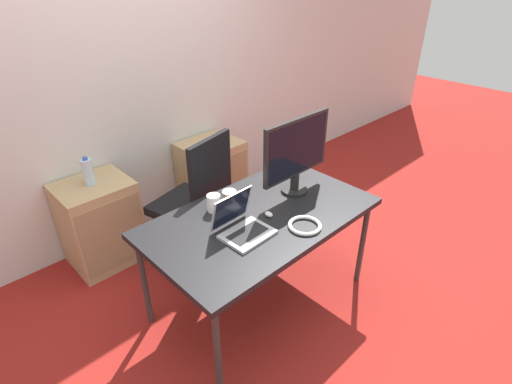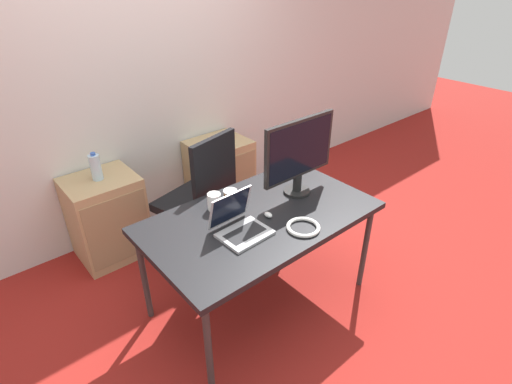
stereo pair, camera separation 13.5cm
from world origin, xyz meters
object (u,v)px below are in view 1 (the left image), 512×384
object	(u,v)px
office_chair	(195,212)
coffee_cup_brown	(230,198)
cabinet_left	(100,223)
water_bottle	(88,172)
cabinet_right	(212,177)
coffee_cup_white	(214,203)
mouse	(269,214)
laptop_center	(242,225)
cable_coil	(305,225)
monitor	(296,152)

from	to	relation	value
office_chair	coffee_cup_brown	xyz separation A→B (m)	(-0.06, -0.52, 0.38)
cabinet_left	water_bottle	bearing A→B (deg)	90.00
cabinet_left	cabinet_right	distance (m)	1.11
coffee_cup_white	coffee_cup_brown	size ratio (longest dim) A/B	1.03
mouse	coffee_cup_white	bearing A→B (deg)	124.84
laptop_center	office_chair	bearing A→B (deg)	75.62
cabinet_left	coffee_cup_brown	size ratio (longest dim) A/B	6.35
mouse	cabinet_left	bearing A→B (deg)	116.04
coffee_cup_white	coffee_cup_brown	xyz separation A→B (m)	(0.11, -0.03, -0.00)
cabinet_right	cable_coil	xyz separation A→B (m)	(-0.43, -1.48, 0.39)
office_chair	water_bottle	xyz separation A→B (m)	(-0.58, 0.46, 0.40)
monitor	water_bottle	bearing A→B (deg)	130.01
water_bottle	coffee_cup_white	distance (m)	1.04
cabinet_left	water_bottle	world-z (taller)	water_bottle
cabinet_left	laptop_center	size ratio (longest dim) A/B	2.32
cabinet_right	cabinet_left	bearing A→B (deg)	180.00
cabinet_right	coffee_cup_brown	size ratio (longest dim) A/B	6.35
water_bottle	coffee_cup_brown	size ratio (longest dim) A/B	1.98
office_chair	laptop_center	size ratio (longest dim) A/B	3.57
cabinet_right	laptop_center	distance (m)	1.52
office_chair	laptop_center	xyz separation A→B (m)	(-0.20, -0.80, 0.38)
office_chair	cabinet_left	distance (m)	0.74
cable_coil	cabinet_right	bearing A→B (deg)	73.91
office_chair	coffee_cup_white	world-z (taller)	office_chair
cabinet_left	cable_coil	bearing A→B (deg)	-65.15
cabinet_left	cable_coil	size ratio (longest dim) A/B	3.39
laptop_center	mouse	bearing A→B (deg)	2.24
office_chair	cable_coil	xyz separation A→B (m)	(0.11, -1.02, 0.34)
cabinet_right	monitor	size ratio (longest dim) A/B	1.18
cable_coil	mouse	bearing A→B (deg)	108.08
cabinet_right	water_bottle	xyz separation A→B (m)	(-1.11, 0.00, 0.45)
laptop_center	coffee_cup_brown	xyz separation A→B (m)	(0.14, 0.28, 0.01)
laptop_center	mouse	world-z (taller)	laptop_center
water_bottle	mouse	bearing A→B (deg)	-64.00
cabinet_left	cable_coil	distance (m)	1.68
cabinet_left	cabinet_right	size ratio (longest dim) A/B	1.00
cabinet_right	monitor	xyz separation A→B (m)	(-0.15, -1.15, 0.68)
office_chair	mouse	xyz separation A→B (m)	(0.03, -0.79, 0.34)
cabinet_left	coffee_cup_brown	distance (m)	1.19
coffee_cup_white	coffee_cup_brown	bearing A→B (deg)	-12.76
cabinet_left	office_chair	bearing A→B (deg)	-38.50
office_chair	cabinet_left	xyz separation A→B (m)	(-0.58, 0.46, -0.05)
laptop_center	cabinet_right	bearing A→B (deg)	59.57
office_chair	monitor	bearing A→B (deg)	-60.63
laptop_center	coffee_cup_brown	bearing A→B (deg)	63.04
office_chair	laptop_center	bearing A→B (deg)	-104.38
cabinet_right	mouse	distance (m)	1.40
cabinet_left	mouse	world-z (taller)	mouse
coffee_cup_white	coffee_cup_brown	world-z (taller)	coffee_cup_white
cabinet_left	laptop_center	world-z (taller)	laptop_center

